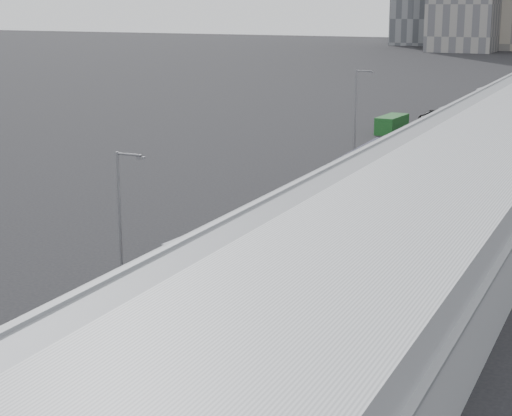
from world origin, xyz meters
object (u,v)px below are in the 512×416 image
Objects in this scene: bus_8 at (462,118)px; bus_9 at (484,107)px; bus_5 at (370,171)px; street_lamp_far at (357,107)px; bus_4 at (334,200)px; bus_6 at (410,152)px; shipping_container at (392,124)px; bus_2 at (149,306)px; street_lamp_near at (122,206)px; suv at (433,116)px; bus_10 at (494,98)px; bus_3 at (238,251)px; bus_7 at (439,132)px.

bus_8 is 1.13× the size of bus_9.
bus_5 is 18.48m from street_lamp_far.
bus_4 reaches higher than bus_6.
bus_5 is at bearing -87.13° from bus_6.
bus_5 reaches higher than shipping_container.
street_lamp_far is at bearing -104.34° from bus_9.
bus_4 is (0.37, 27.89, -0.18)m from bus_2.
street_lamp_near is 0.85× the size of street_lamp_far.
shipping_container is 1.07× the size of suv.
bus_10 is (-0.08, 68.56, -0.10)m from bus_5.
bus_8 is at bearing 88.05° from bus_5.
bus_10 is at bearing 81.34° from shipping_container.
bus_6 is 0.87× the size of bus_8.
street_lamp_near is at bearing -106.23° from bus_4.
street_lamp_near is at bearing -82.25° from suv.
bus_3 is 16.63m from bus_4.
bus_10 is 22.02m from suv.
bus_7 is 13.96m from street_lamp_far.
bus_4 is 0.86× the size of bus_5.
suv is (-5.17, 75.75, -0.76)m from bus_3.
bus_3 is 0.99× the size of bus_10.
bus_6 is 45.63m from street_lamp_near.
bus_10 is 2.19× the size of suv.
bus_8 is (-0.14, 28.06, 0.22)m from bus_6.
bus_9 is at bearing 92.78° from bus_4.
street_lamp_near is at bearing -91.50° from bus_8.
bus_4 is 1.99× the size of suv.
bus_2 is at bearing -49.13° from street_lamp_near.
bus_10 is at bearing 94.53° from bus_8.
bus_8 is at bearing 95.03° from bus_3.
suv is (1.76, 30.41, -4.69)m from street_lamp_far.
bus_3 is (-0.25, 11.27, -0.06)m from bus_2.
bus_5 is (-0.68, 11.99, 0.24)m from bus_4.
bus_3 reaches higher than suv.
shipping_container is (-8.10, -6.10, -0.56)m from bus_8.
bus_5 is at bearing 95.38° from bus_3.
bus_5 is at bearing -67.68° from street_lamp_far.
bus_2 is 27.89m from bus_4.
street_lamp_near is (-6.75, -45.01, 3.30)m from bus_6.
bus_3 is at bearing -85.55° from bus_6.
street_lamp_near reaches higher than bus_3.
bus_6 is (0.17, 52.61, -0.19)m from bus_2.
bus_4 is 67.65m from bus_9.
shipping_container is (-0.89, 17.96, -4.40)m from street_lamp_far.
bus_3 reaches higher than bus_4.
bus_3 is 1.07× the size of bus_9.
bus_10 is at bearing 93.21° from bus_4.
bus_9 is 1.28× the size of street_lamp_far.
bus_4 is at bearing -75.63° from shipping_container.
bus_10 is 34.73m from shipping_container.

